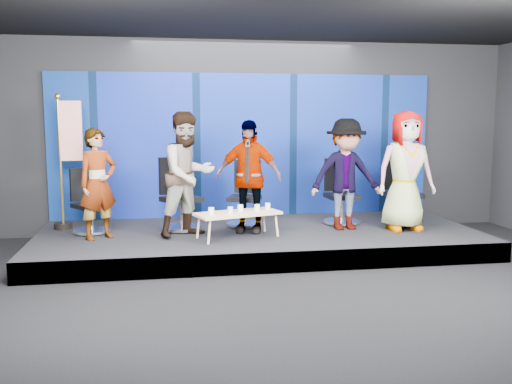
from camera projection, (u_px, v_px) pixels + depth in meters
ground at (295, 296)px, 6.82m from camera, size 10.00×10.00×0.00m
room_walls at (297, 91)px, 6.49m from camera, size 10.02×8.02×3.51m
riser at (259, 240)px, 9.24m from camera, size 7.00×3.00×0.30m
backdrop at (245, 145)px, 10.47m from camera, size 7.00×0.08×2.60m
chair_a at (89, 212)px, 9.01m from camera, size 0.80×0.80×1.03m
panelist_a at (98, 184)px, 8.52m from camera, size 0.73×0.67×1.66m
chair_b at (180, 206)px, 9.24m from camera, size 0.91×0.91×1.18m
panelist_b at (188, 174)px, 8.70m from camera, size 1.17×1.10×1.91m
chair_c at (245, 204)px, 9.58m from camera, size 0.80×0.80×1.10m
panelist_c at (248, 176)px, 9.01m from camera, size 1.13×0.79×1.78m
chair_d at (340, 202)px, 9.79m from camera, size 0.65×0.65×1.11m
panelist_d at (346, 174)px, 9.22m from camera, size 1.18×0.71×1.80m
chair_e at (402, 201)px, 9.74m from camera, size 0.68×0.68×1.19m
panelist_e at (405, 171)px, 9.16m from camera, size 0.95×0.63×1.93m
coffee_table at (238, 214)px, 8.65m from camera, size 1.38×0.90×0.39m
mug_a at (211, 211)px, 8.44m from camera, size 0.09×0.09×0.10m
mug_b at (230, 210)px, 8.54m from camera, size 0.08×0.08×0.10m
mug_c at (240, 208)px, 8.72m from camera, size 0.09×0.09×0.10m
mug_d at (257, 208)px, 8.76m from camera, size 0.08×0.08×0.10m
mug_e at (268, 206)px, 8.91m from camera, size 0.08×0.08×0.10m
flag_stand at (67, 158)px, 9.24m from camera, size 0.51×0.29×2.20m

